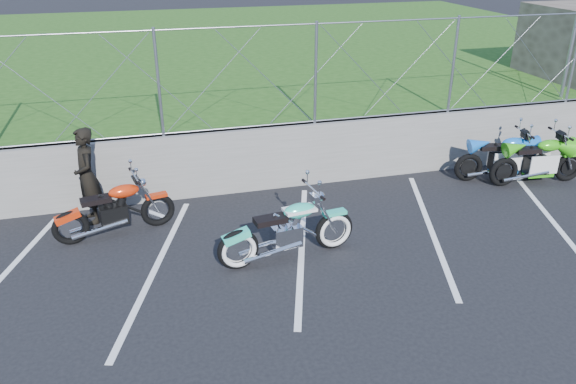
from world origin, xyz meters
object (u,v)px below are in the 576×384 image
object	(u,v)px
person_standing	(87,176)
cruiser_turquoise	(289,232)
naked_orange	(116,211)
sportbike_blue	(504,159)
sportbike_green	(539,162)

from	to	relation	value
person_standing	cruiser_turquoise	bearing A→B (deg)	41.23
naked_orange	sportbike_blue	size ratio (longest dim) A/B	1.01
naked_orange	sportbike_green	xyz separation A→B (m)	(8.46, -0.03, 0.03)
cruiser_turquoise	naked_orange	distance (m)	3.08
naked_orange	sportbike_blue	xyz separation A→B (m)	(7.88, 0.35, 0.01)
naked_orange	person_standing	size ratio (longest dim) A/B	1.17
cruiser_turquoise	sportbike_green	bearing A→B (deg)	7.34
cruiser_turquoise	naked_orange	world-z (taller)	cruiser_turquoise
sportbike_green	cruiser_turquoise	bearing A→B (deg)	-160.23
person_standing	naked_orange	bearing A→B (deg)	20.87
sportbike_blue	person_standing	size ratio (longest dim) A/B	1.16
cruiser_turquoise	person_standing	world-z (taller)	person_standing
naked_orange	sportbike_green	size ratio (longest dim) A/B	0.98
naked_orange	cruiser_turquoise	bearing A→B (deg)	-41.73
cruiser_turquoise	naked_orange	xyz separation A→B (m)	(-2.66, 1.54, -0.02)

